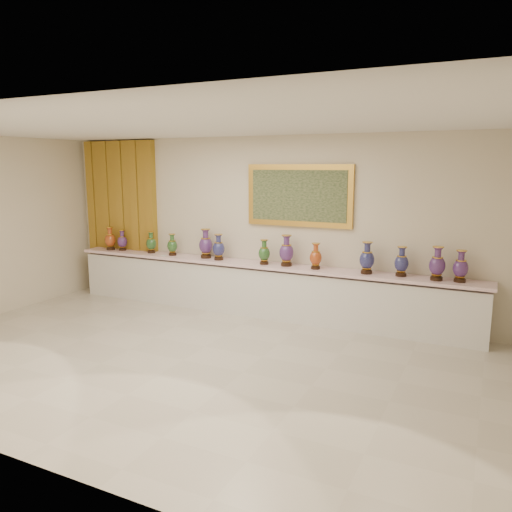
{
  "coord_description": "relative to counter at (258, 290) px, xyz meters",
  "views": [
    {
      "loc": [
        3.55,
        -5.15,
        2.51
      ],
      "look_at": [
        0.24,
        1.7,
        1.13
      ],
      "focal_mm": 35.0,
      "sensor_mm": 36.0,
      "label": 1
    }
  ],
  "objects": [
    {
      "name": "ground",
      "position": [
        0.0,
        -2.27,
        -0.44
      ],
      "size": [
        8.0,
        8.0,
        0.0
      ],
      "primitive_type": "plane",
      "color": "beige",
      "rests_on": "ground"
    },
    {
      "name": "room",
      "position": [
        -2.44,
        0.17,
        1.15
      ],
      "size": [
        8.0,
        8.0,
        8.0
      ],
      "color": "beige",
      "rests_on": "ground"
    },
    {
      "name": "counter",
      "position": [
        0.0,
        0.0,
        0.0
      ],
      "size": [
        7.28,
        0.48,
        0.9
      ],
      "color": "white",
      "rests_on": "ground"
    },
    {
      "name": "vase_0",
      "position": [
        -3.15,
        -0.05,
        0.66
      ],
      "size": [
        0.23,
        0.23,
        0.45
      ],
      "rotation": [
        0.0,
        0.0,
        -0.12
      ],
      "color": "black",
      "rests_on": "counter"
    },
    {
      "name": "vase_1",
      "position": [
        -2.9,
        0.0,
        0.64
      ],
      "size": [
        0.24,
        0.24,
        0.39
      ],
      "rotation": [
        0.0,
        0.0,
        0.43
      ],
      "color": "black",
      "rests_on": "counter"
    },
    {
      "name": "vase_2",
      "position": [
        -2.22,
        0.02,
        0.64
      ],
      "size": [
        0.24,
        0.24,
        0.4
      ],
      "rotation": [
        0.0,
        0.0,
        0.4
      ],
      "color": "black",
      "rests_on": "counter"
    },
    {
      "name": "vase_3",
      "position": [
        -1.72,
        -0.02,
        0.64
      ],
      "size": [
        0.24,
        0.24,
        0.4
      ],
      "rotation": [
        0.0,
        0.0,
        -0.42
      ],
      "color": "black",
      "rests_on": "counter"
    },
    {
      "name": "vase_4",
      "position": [
        -1.03,
        0.02,
        0.7
      ],
      "size": [
        0.25,
        0.25,
        0.52
      ],
      "rotation": [
        0.0,
        0.0,
        0.06
      ],
      "color": "black",
      "rests_on": "counter"
    },
    {
      "name": "vase_5",
      "position": [
        -0.73,
        -0.05,
        0.67
      ],
      "size": [
        0.27,
        0.27,
        0.45
      ],
      "rotation": [
        0.0,
        0.0,
        0.34
      ],
      "color": "black",
      "rests_on": "counter"
    },
    {
      "name": "vase_6",
      "position": [
        0.14,
        -0.06,
        0.65
      ],
      "size": [
        0.2,
        0.2,
        0.41
      ],
      "rotation": [
        0.0,
        0.0,
        0.03
      ],
      "color": "black",
      "rests_on": "counter"
    },
    {
      "name": "vase_7",
      "position": [
        0.52,
        -0.02,
        0.69
      ],
      "size": [
        0.31,
        0.31,
        0.51
      ],
      "rotation": [
        0.0,
        0.0,
        -0.41
      ],
      "color": "black",
      "rests_on": "counter"
    },
    {
      "name": "vase_8",
      "position": [
        1.03,
        -0.05,
        0.65
      ],
      "size": [
        0.24,
        0.24,
        0.42
      ],
      "rotation": [
        0.0,
        0.0,
        -0.3
      ],
      "color": "black",
      "rests_on": "counter"
    },
    {
      "name": "vase_9",
      "position": [
        1.84,
        -0.03,
        0.68
      ],
      "size": [
        0.27,
        0.27,
        0.49
      ],
      "rotation": [
        0.0,
        0.0,
        0.2
      ],
      "color": "black",
      "rests_on": "counter"
    },
    {
      "name": "vase_10",
      "position": [
        2.34,
        0.01,
        0.66
      ],
      "size": [
        0.27,
        0.27,
        0.44
      ],
      "rotation": [
        0.0,
        0.0,
        0.42
      ],
      "color": "black",
      "rests_on": "counter"
    },
    {
      "name": "vase_11",
      "position": [
        2.85,
        -0.04,
        0.68
      ],
      "size": [
        0.24,
        0.24,
        0.49
      ],
      "rotation": [
        0.0,
        0.0,
        -0.08
      ],
      "color": "black",
      "rests_on": "counter"
    },
    {
      "name": "vase_12",
      "position": [
        3.16,
        -0.01,
        0.67
      ],
      "size": [
        0.27,
        0.27,
        0.45
      ],
      "rotation": [
        0.0,
        0.0,
        0.38
      ],
      "color": "black",
      "rests_on": "counter"
    },
    {
      "name": "label_card",
      "position": [
        -1.83,
        -0.14,
        0.47
      ],
      "size": [
        0.1,
        0.06,
        0.0
      ],
      "primitive_type": "cube",
      "color": "white",
      "rests_on": "counter"
    }
  ]
}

